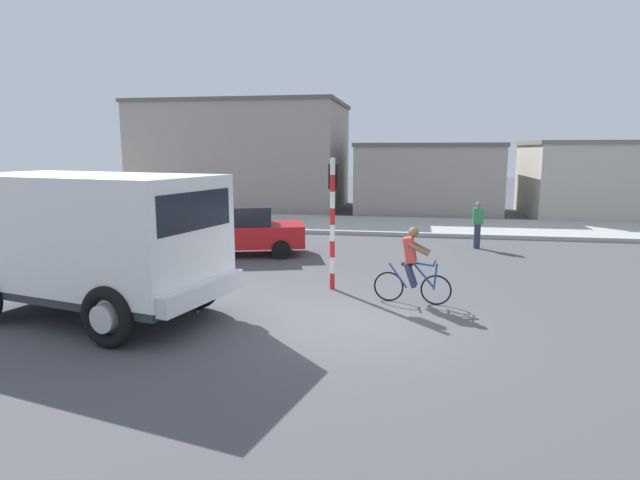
{
  "coord_description": "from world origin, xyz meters",
  "views": [
    {
      "loc": [
        1.07,
        -10.05,
        3.38
      ],
      "look_at": [
        -1.16,
        2.5,
        1.2
      ],
      "focal_mm": 29.6,
      "sensor_mm": 36.0,
      "label": 1
    }
  ],
  "objects_px": {
    "traffic_light_pole": "(333,205)",
    "car_red_near": "(240,230)",
    "truck_foreground": "(92,236)",
    "cyclist": "(412,265)",
    "pedestrian_near_kerb": "(478,224)"
  },
  "relations": [
    {
      "from": "truck_foreground",
      "to": "traffic_light_pole",
      "type": "xyz_separation_m",
      "value": [
        4.46,
        3.04,
        0.4
      ]
    },
    {
      "from": "cyclist",
      "to": "car_red_near",
      "type": "xyz_separation_m",
      "value": [
        -5.52,
        4.62,
        -0.05
      ]
    },
    {
      "from": "truck_foreground",
      "to": "pedestrian_near_kerb",
      "type": "height_order",
      "value": "truck_foreground"
    },
    {
      "from": "car_red_near",
      "to": "pedestrian_near_kerb",
      "type": "height_order",
      "value": "pedestrian_near_kerb"
    },
    {
      "from": "traffic_light_pole",
      "to": "car_red_near",
      "type": "relative_size",
      "value": 0.74
    },
    {
      "from": "car_red_near",
      "to": "cyclist",
      "type": "bearing_deg",
      "value": -39.88
    },
    {
      "from": "truck_foreground",
      "to": "car_red_near",
      "type": "distance_m",
      "value": 6.8
    },
    {
      "from": "truck_foreground",
      "to": "pedestrian_near_kerb",
      "type": "distance_m",
      "value": 12.63
    },
    {
      "from": "cyclist",
      "to": "truck_foreground",
      "type": "bearing_deg",
      "value": -162.0
    },
    {
      "from": "truck_foreground",
      "to": "cyclist",
      "type": "relative_size",
      "value": 3.39
    },
    {
      "from": "car_red_near",
      "to": "pedestrian_near_kerb",
      "type": "xyz_separation_m",
      "value": [
        7.73,
        2.54,
        0.03
      ]
    },
    {
      "from": "pedestrian_near_kerb",
      "to": "cyclist",
      "type": "bearing_deg",
      "value": -107.12
    },
    {
      "from": "truck_foreground",
      "to": "traffic_light_pole",
      "type": "height_order",
      "value": "traffic_light_pole"
    },
    {
      "from": "car_red_near",
      "to": "traffic_light_pole",
      "type": "bearing_deg",
      "value": -45.4
    },
    {
      "from": "truck_foreground",
      "to": "car_red_near",
      "type": "bearing_deg",
      "value": 82.71
    }
  ]
}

